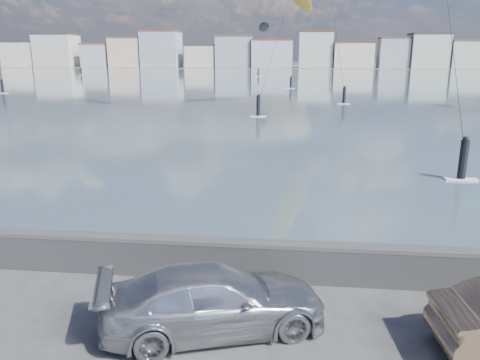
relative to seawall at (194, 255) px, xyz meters
name	(u,v)px	position (x,y,z in m)	size (l,w,h in m)	color
ground	(167,339)	(0.00, -2.70, -0.58)	(700.00, 700.00, 0.00)	#333335
bay_water	(281,81)	(0.00, 88.80, -0.58)	(500.00, 177.00, 0.00)	#364655
far_shore_strip	(288,67)	(0.00, 197.30, -0.57)	(500.00, 60.00, 0.00)	#4C473D
seawall	(194,255)	(0.00, 0.00, 0.00)	(400.00, 0.36, 1.08)	#28282B
far_buildings	(291,52)	(1.31, 183.30, 5.44)	(240.79, 13.26, 14.60)	beige
car_silver	(214,300)	(0.87, -2.25, 0.08)	(1.84, 4.52, 1.31)	#ADAEB4
kitesurfer_5	(264,27)	(-5.60, 119.32, 11.61)	(3.40, 18.16, 14.06)	black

